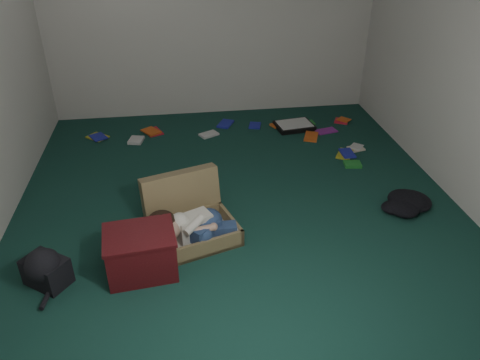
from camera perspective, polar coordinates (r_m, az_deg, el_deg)
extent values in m
plane|color=#153C32|center=(4.30, -0.28, -3.01)|extent=(4.50, 4.50, 0.00)
plane|color=white|center=(5.92, -3.50, 20.04)|extent=(4.50, 0.00, 4.50)
plane|color=white|center=(1.76, 9.83, -7.89)|extent=(4.50, 0.00, 4.50)
plane|color=white|center=(4.46, 26.82, 13.44)|extent=(0.00, 4.50, 4.50)
cube|color=olive|center=(3.84, -5.46, -6.48)|extent=(0.77, 0.65, 0.15)
cube|color=silver|center=(3.86, -5.43, -6.91)|extent=(0.70, 0.58, 0.02)
cube|color=olive|center=(3.99, -7.15, -2.23)|extent=(0.69, 0.39, 0.48)
cube|color=white|center=(3.77, -5.69, -5.66)|extent=(0.32, 0.27, 0.21)
sphere|color=tan|center=(3.66, -8.68, -6.00)|extent=(0.18, 0.18, 0.18)
ellipsoid|color=black|center=(3.68, -9.53, -5.29)|extent=(0.24, 0.25, 0.20)
ellipsoid|color=navy|center=(3.81, -3.75, -5.06)|extent=(0.22, 0.25, 0.20)
cube|color=navy|center=(3.72, -4.21, -6.30)|extent=(0.27, 0.25, 0.13)
cube|color=navy|center=(3.77, -2.15, -6.12)|extent=(0.23, 0.11, 0.10)
sphere|color=white|center=(3.83, -1.09, -5.78)|extent=(0.10, 0.10, 0.10)
sphere|color=white|center=(3.79, -0.67, -6.42)|extent=(0.09, 0.09, 0.09)
cylinder|color=tan|center=(3.66, -4.35, -5.97)|extent=(0.18, 0.11, 0.06)
cube|color=#4B0F13|center=(3.55, -11.95, -8.82)|extent=(0.53, 0.43, 0.33)
cube|color=#4B0F13|center=(3.44, -12.26, -6.56)|extent=(0.55, 0.45, 0.02)
cube|color=black|center=(5.82, 6.63, 6.58)|extent=(0.49, 0.39, 0.06)
cube|color=white|center=(5.81, 6.65, 6.85)|extent=(0.44, 0.35, 0.01)
cube|color=gold|center=(5.80, -16.99, 5.08)|extent=(0.20, 0.15, 0.02)
cube|color=red|center=(5.77, -10.52, 5.84)|extent=(0.25, 0.24, 0.02)
cube|color=silver|center=(5.61, -3.81, 5.55)|extent=(0.20, 0.24, 0.02)
cube|color=#1E25A2|center=(5.85, 1.83, 6.68)|extent=(0.22, 0.25, 0.02)
cube|color=#E85B1B|center=(5.88, 4.70, 6.72)|extent=(0.25, 0.24, 0.02)
cube|color=#25882F|center=(5.98, 8.17, 6.94)|extent=(0.22, 0.17, 0.02)
cube|color=purple|center=(5.79, 10.45, 5.93)|extent=(0.25, 0.25, 0.02)
cube|color=beige|center=(5.43, 13.96, 3.75)|extent=(0.19, 0.23, 0.02)
cube|color=gold|center=(5.27, 12.65, 3.09)|extent=(0.23, 0.25, 0.02)
cube|color=red|center=(6.10, 12.26, 7.02)|extent=(0.25, 0.23, 0.02)
cube|color=silver|center=(5.58, -12.54, 4.70)|extent=(0.23, 0.19, 0.02)
cube|color=#1E25A2|center=(5.89, -1.79, 6.85)|extent=(0.25, 0.25, 0.02)
cube|color=#E85B1B|center=(5.61, 8.67, 5.23)|extent=(0.17, 0.22, 0.02)
cube|color=#25882F|center=(5.07, 13.55, 1.84)|extent=(0.24, 0.25, 0.02)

